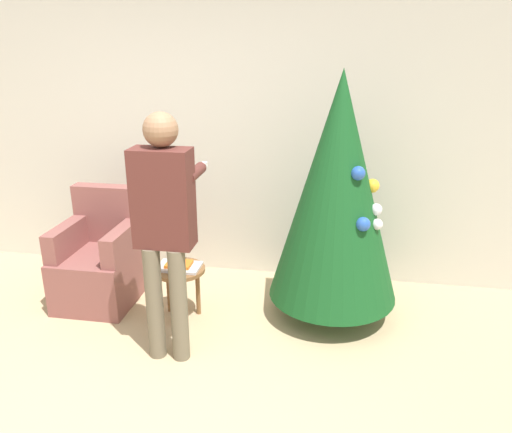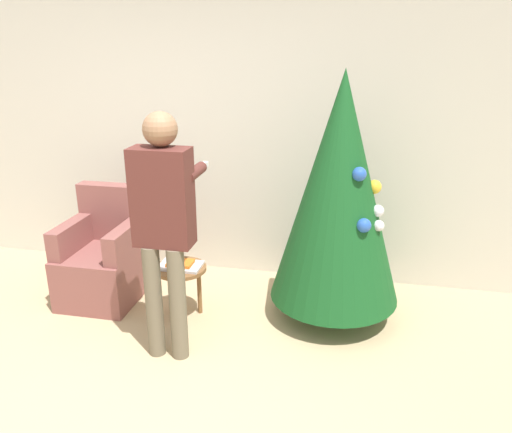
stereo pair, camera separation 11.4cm
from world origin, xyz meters
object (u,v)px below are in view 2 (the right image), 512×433
object	(u,v)px
christmas_tree	(339,190)
armchair	(105,259)
person_standing	(163,217)
side_stool	(181,274)

from	to	relation	value
christmas_tree	armchair	size ratio (longest dim) A/B	2.06
armchair	person_standing	distance (m)	1.29
armchair	person_standing	bearing A→B (deg)	-38.50
side_stool	christmas_tree	bearing A→B (deg)	12.30
christmas_tree	person_standing	size ratio (longest dim) A/B	1.14
christmas_tree	armchair	bearing A→B (deg)	-178.25
person_standing	armchair	bearing A→B (deg)	141.50
armchair	side_stool	bearing A→B (deg)	-14.70
person_standing	side_stool	world-z (taller)	person_standing
christmas_tree	person_standing	world-z (taller)	christmas_tree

